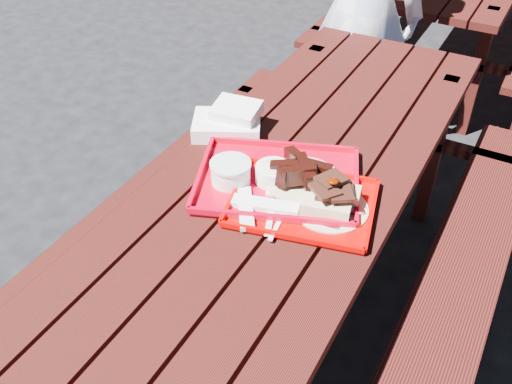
% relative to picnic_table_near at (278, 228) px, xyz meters
% --- Properties ---
extents(ground, '(60.00, 60.00, 0.00)m').
position_rel_picnic_table_near_xyz_m(ground, '(0.00, 0.00, -0.56)').
color(ground, black).
rests_on(ground, ground).
extents(picnic_table_near, '(1.41, 2.40, 0.75)m').
position_rel_picnic_table_near_xyz_m(picnic_table_near, '(0.00, 0.00, 0.00)').
color(picnic_table_near, '#3D120B').
rests_on(picnic_table_near, ground).
extents(near_tray, '(0.48, 0.41, 0.13)m').
position_rel_picnic_table_near_xyz_m(near_tray, '(0.11, -0.05, 0.22)').
color(near_tray, '#BB0100').
rests_on(near_tray, picnic_table_near).
extents(far_tray, '(0.59, 0.53, 0.08)m').
position_rel_picnic_table_near_xyz_m(far_tray, '(-0.01, -0.02, 0.21)').
color(far_tray, '#BC001A').
rests_on(far_tray, picnic_table_near).
extents(white_cloth, '(0.28, 0.25, 0.09)m').
position_rel_picnic_table_near_xyz_m(white_cloth, '(-0.29, 0.18, 0.23)').
color(white_cloth, white).
rests_on(white_cloth, picnic_table_near).
extents(person, '(0.61, 0.41, 1.62)m').
position_rel_picnic_table_near_xyz_m(person, '(-0.24, 1.37, 0.25)').
color(person, '#B4C4F0').
rests_on(person, ground).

